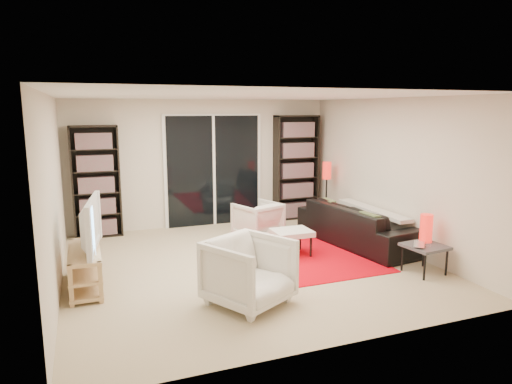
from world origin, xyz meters
TOP-DOWN VIEW (x-y plane):
  - floor at (0.00, 0.00)m, footprint 5.00×5.00m
  - wall_back at (0.00, 2.50)m, footprint 5.00×0.02m
  - wall_front at (0.00, -2.50)m, footprint 5.00×0.02m
  - wall_left at (-2.50, 0.00)m, footprint 0.02×5.00m
  - wall_right at (2.50, 0.00)m, footprint 0.02×5.00m
  - ceiling at (0.00, 0.00)m, footprint 5.00×5.00m
  - sliding_door at (0.20, 2.46)m, footprint 1.92×0.08m
  - bookshelf_left at (-1.95, 2.33)m, footprint 0.80×0.30m
  - bookshelf_right at (1.90, 2.33)m, footprint 0.90×0.30m
  - tv_stand at (-2.20, -0.11)m, footprint 0.38×1.18m
  - tv at (-2.18, -0.11)m, footprint 0.30×1.13m
  - rug at (0.95, 0.17)m, footprint 1.84×2.50m
  - sofa at (2.06, 0.29)m, footprint 1.20×2.39m
  - armchair_back at (0.63, 1.22)m, footprint 0.88×0.89m
  - armchair_front at (-0.45, -1.30)m, footprint 1.14×1.15m
  - ottoman at (0.78, 0.14)m, footprint 0.59×0.49m
  - side_table at (2.14, -1.21)m, footprint 0.55×0.55m
  - laptop at (2.08, -1.24)m, footprint 0.39×0.40m
  - table_lamp at (2.26, -1.07)m, footprint 0.17×0.17m
  - floor_lamp at (2.25, 1.70)m, footprint 0.18×0.18m

SIDE VIEW (x-z plane):
  - floor at x=0.00m, z-range 0.00..0.00m
  - rug at x=0.95m, z-range 0.00..0.01m
  - tv_stand at x=-2.20m, z-range 0.01..0.51m
  - armchair_back at x=0.63m, z-range 0.00..0.64m
  - sofa at x=2.06m, z-range 0.00..0.67m
  - ottoman at x=0.78m, z-range 0.15..0.55m
  - side_table at x=2.14m, z-range 0.16..0.56m
  - armchair_front at x=-0.45m, z-range 0.00..0.78m
  - laptop at x=2.08m, z-range 0.40..0.43m
  - table_lamp at x=2.26m, z-range 0.40..0.79m
  - tv at x=-2.18m, z-range 0.50..1.14m
  - floor_lamp at x=2.25m, z-range 0.30..1.52m
  - bookshelf_left at x=-1.95m, z-range 0.00..1.95m
  - sliding_door at x=0.20m, z-range -0.03..2.13m
  - bookshelf_right at x=1.90m, z-range 0.00..2.10m
  - wall_back at x=0.00m, z-range 0.00..2.40m
  - wall_front at x=0.00m, z-range 0.00..2.40m
  - wall_left at x=-2.50m, z-range 0.00..2.40m
  - wall_right at x=2.50m, z-range 0.00..2.40m
  - ceiling at x=0.00m, z-range 2.39..2.41m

